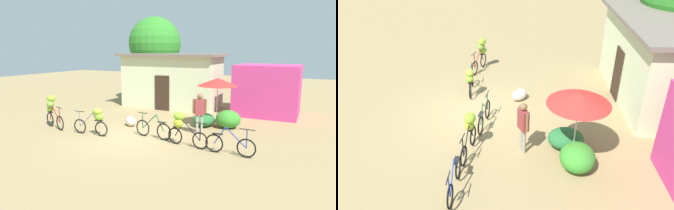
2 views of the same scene
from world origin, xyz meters
TOP-DOWN VIEW (x-y plane):
  - ground_plane at (0.00, 0.00)m, footprint 60.00×60.00m
  - building_low at (-1.50, 6.61)m, footprint 6.14×3.01m
  - hedge_bush_front_left at (1.87, 3.00)m, footprint 0.96×1.14m
  - hedge_bush_front_right at (2.94, 3.19)m, footprint 1.09×1.02m
  - market_umbrella at (2.42, 3.15)m, footprint 1.80×1.80m
  - bicycle_leftmost at (-4.16, -0.17)m, footprint 1.55×0.67m
  - bicycle_near_pile at (-1.53, -0.38)m, footprint 1.68×0.36m
  - bicycle_center_loaded at (0.72, 0.35)m, footprint 1.70×0.31m
  - bicycle_by_shop at (2.10, 0.02)m, footprint 1.65×0.39m
  - bicycle_rightmost at (3.92, -0.17)m, footprint 1.72×0.15m
  - produce_sack at (-1.15, 1.58)m, footprint 0.82×0.79m
  - person_vendor at (2.16, 1.65)m, footprint 0.53×0.36m

SIDE VIEW (x-z plane):
  - ground_plane at x=0.00m, z-range 0.00..0.00m
  - produce_sack at x=-1.15m, z-range 0.00..0.44m
  - hedge_bush_front_left at x=1.87m, z-range 0.00..0.60m
  - bicycle_rightmost at x=3.92m, z-range -0.12..0.83m
  - bicycle_center_loaded at x=0.72m, z-range -0.12..0.85m
  - hedge_bush_front_right at x=2.94m, z-range 0.00..0.81m
  - bicycle_near_pile at x=-1.53m, z-range 0.12..1.26m
  - bicycle_by_shop at x=2.10m, z-range 0.14..1.36m
  - bicycle_leftmost at x=-4.16m, z-range 0.16..1.60m
  - person_vendor at x=2.16m, z-range 0.19..1.90m
  - building_low at x=-1.50m, z-range 0.02..3.23m
  - market_umbrella at x=2.42m, z-range 0.93..3.14m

